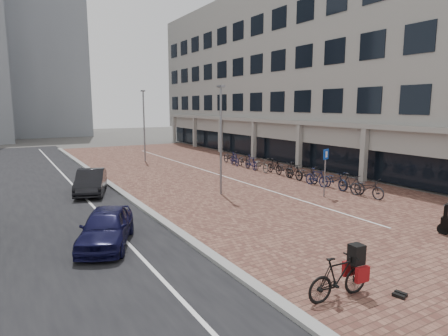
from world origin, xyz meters
TOP-DOWN VIEW (x-y plane):
  - ground at (0.00, 0.00)m, footprint 140.00×140.00m
  - plaza_brick at (2.00, 12.00)m, footprint 14.50×42.00m
  - street_asphalt at (-9.00, 12.00)m, footprint 8.00×50.00m
  - curb at (-5.10, 12.00)m, footprint 0.35×42.00m
  - lane_line at (-7.00, 12.00)m, footprint 0.12×44.00m
  - parking_line at (2.20, 12.00)m, footprint 0.10×30.00m
  - office_building at (12.97, 16.00)m, footprint 8.40×40.00m
  - car_navy at (-7.66, 0.69)m, footprint 2.89×4.04m
  - car_dark at (-6.50, 9.04)m, footprint 2.48×4.19m
  - hero_bike at (-3.65, -5.90)m, footprint 1.87×0.62m
  - shoes at (-2.26, -6.64)m, footprint 0.45×0.40m
  - parking_sign at (3.74, 2.13)m, footprint 0.51×0.21m
  - lamp_near at (-0.56, 5.36)m, footprint 0.12×0.12m
  - lamp_far at (-0.04, 19.32)m, footprint 0.12×0.12m
  - bike_row at (5.59, 7.90)m, footprint 1.21×15.80m

SIDE VIEW (x-z plane):
  - ground at x=0.00m, z-range 0.00..0.00m
  - street_asphalt at x=-9.00m, z-range -0.01..0.02m
  - plaza_brick at x=2.00m, z-range -0.01..0.03m
  - lane_line at x=-7.00m, z-range 0.02..0.02m
  - parking_line at x=2.20m, z-range 0.03..0.04m
  - shoes at x=-2.26m, z-range 0.00..0.10m
  - curb at x=-5.10m, z-range 0.00..0.14m
  - bike_row at x=5.59m, z-range 0.00..1.05m
  - hero_bike at x=-3.65m, z-range -0.07..1.23m
  - car_navy at x=-7.66m, z-range 0.00..1.28m
  - car_dark at x=-6.50m, z-range 0.00..1.30m
  - parking_sign at x=3.74m, z-range 0.44..2.94m
  - lamp_near at x=-0.56m, z-range 0.00..5.66m
  - lamp_far at x=-0.04m, z-range 0.00..5.89m
  - office_building at x=12.97m, z-range 0.94..15.94m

